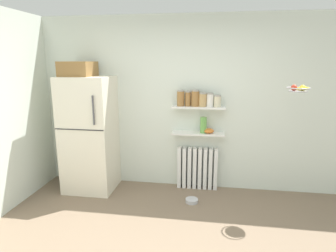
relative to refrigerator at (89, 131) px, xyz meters
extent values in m
plane|color=#7A6651|center=(1.41, -1.18, -0.91)|extent=(7.04, 7.04, 0.00)
cube|color=silver|center=(1.41, 0.37, 0.39)|extent=(7.04, 0.10, 2.60)
cube|color=silver|center=(0.01, 0.00, -0.05)|extent=(0.73, 0.64, 1.72)
cube|color=#262628|center=(0.01, -0.33, 0.10)|extent=(0.71, 0.01, 0.01)
cylinder|color=#4C4C51|center=(0.24, -0.34, 0.38)|extent=(0.02, 0.02, 0.40)
cube|color=olive|center=(-0.10, 0.00, 0.92)|extent=(0.44, 0.45, 0.21)
cube|color=white|center=(1.34, 0.24, -0.59)|extent=(0.06, 0.12, 0.65)
cube|color=white|center=(1.42, 0.24, -0.59)|extent=(0.06, 0.12, 0.65)
cube|color=white|center=(1.50, 0.24, -0.59)|extent=(0.06, 0.12, 0.65)
cube|color=white|center=(1.58, 0.24, -0.59)|extent=(0.06, 0.12, 0.65)
cube|color=white|center=(1.66, 0.24, -0.59)|extent=(0.06, 0.12, 0.65)
cube|color=white|center=(1.74, 0.24, -0.59)|extent=(0.06, 0.12, 0.65)
cube|color=white|center=(1.82, 0.24, -0.59)|extent=(0.06, 0.12, 0.65)
cube|color=white|center=(1.90, 0.24, -0.59)|extent=(0.06, 0.12, 0.65)
cube|color=white|center=(1.62, 0.21, -0.02)|extent=(0.78, 0.22, 0.02)
cube|color=white|center=(1.62, 0.21, 0.37)|extent=(0.78, 0.22, 0.02)
cylinder|color=olive|center=(1.36, 0.21, 0.49)|extent=(0.11, 0.11, 0.21)
cylinder|color=gray|center=(1.36, 0.21, 0.61)|extent=(0.10, 0.10, 0.02)
cylinder|color=olive|center=(1.46, 0.21, 0.49)|extent=(0.08, 0.08, 0.20)
cylinder|color=gray|center=(1.46, 0.21, 0.60)|extent=(0.07, 0.07, 0.02)
cylinder|color=olive|center=(1.57, 0.21, 0.49)|extent=(0.12, 0.12, 0.22)
cylinder|color=gray|center=(1.57, 0.21, 0.61)|extent=(0.11, 0.11, 0.02)
cylinder|color=tan|center=(1.68, 0.21, 0.48)|extent=(0.12, 0.12, 0.18)
cylinder|color=gray|center=(1.68, 0.21, 0.58)|extent=(0.11, 0.11, 0.02)
cylinder|color=silver|center=(1.78, 0.21, 0.47)|extent=(0.10, 0.10, 0.18)
cylinder|color=gray|center=(1.78, 0.21, 0.57)|extent=(0.09, 0.09, 0.02)
cylinder|color=beige|center=(1.89, 0.21, 0.46)|extent=(0.10, 0.10, 0.15)
cylinder|color=gray|center=(1.89, 0.21, 0.55)|extent=(0.09, 0.09, 0.02)
cylinder|color=#66A84C|center=(1.70, 0.21, 0.11)|extent=(0.09, 0.09, 0.24)
ellipsoid|color=orange|center=(1.78, 0.21, 0.02)|extent=(0.16, 0.16, 0.07)
cylinder|color=#B7B7BC|center=(1.58, -0.25, -0.88)|extent=(0.18, 0.18, 0.05)
torus|color=#B2B2B7|center=(2.84, -0.25, 0.71)|extent=(0.28, 0.28, 0.01)
cylinder|color=#A8A8AD|center=(2.84, -0.25, 0.67)|extent=(0.22, 0.22, 0.01)
sphere|color=gold|center=(2.89, -0.24, 0.71)|extent=(0.07, 0.07, 0.07)
sphere|color=red|center=(2.79, -0.24, 0.71)|extent=(0.07, 0.07, 0.07)
ellipsoid|color=yellow|center=(2.88, -0.28, 0.71)|extent=(0.18, 0.11, 0.06)
camera|label=1|loc=(1.80, -3.93, 1.04)|focal=30.56mm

